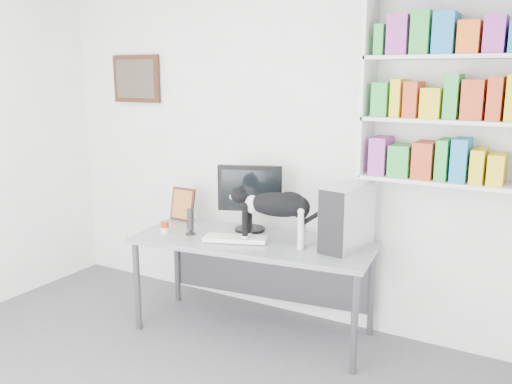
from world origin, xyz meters
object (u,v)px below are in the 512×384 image
at_px(pc_tower, 347,217).
at_px(keyboard, 235,239).
at_px(desk, 253,286).
at_px(monitor, 250,198).
at_px(cat, 276,218).
at_px(speaker, 190,221).
at_px(bookshelf, 443,89).
at_px(soup_can, 165,228).
at_px(leaning_print, 183,204).

bearing_deg(pc_tower, keyboard, -154.33).
bearing_deg(desk, monitor, 118.63).
bearing_deg(monitor, cat, -55.86).
bearing_deg(pc_tower, speaker, -158.81).
bearing_deg(bookshelf, soup_can, -164.02).
height_order(bookshelf, soup_can, bookshelf).
bearing_deg(cat, leaning_print, 154.11).
relative_size(desk, pc_tower, 3.91).
relative_size(keyboard, cat, 0.70).
bearing_deg(desk, pc_tower, 5.05).
relative_size(keyboard, speaker, 2.19).
xyz_separation_m(keyboard, soup_can, (-0.57, -0.11, 0.03)).
relative_size(speaker, soup_can, 2.22).
height_order(leaning_print, soup_can, leaning_print).
bearing_deg(keyboard, leaning_print, 137.08).
bearing_deg(monitor, pc_tower, -25.39).
bearing_deg(bookshelf, monitor, -173.89).
relative_size(desk, speaker, 8.45).
bearing_deg(soup_can, monitor, 36.79).
relative_size(bookshelf, soup_can, 13.05).
relative_size(bookshelf, desk, 0.70).
height_order(monitor, speaker, monitor).
relative_size(monitor, soup_can, 5.58).
height_order(bookshelf, speaker, bookshelf).
bearing_deg(bookshelf, speaker, -165.00).
relative_size(keyboard, leaning_print, 1.62).
relative_size(leaning_print, soup_can, 2.99).
bearing_deg(pc_tower, leaning_print, -173.18).
bearing_deg(leaning_print, monitor, 2.76).
relative_size(bookshelf, pc_tower, 2.72).
bearing_deg(speaker, pc_tower, -14.69).
relative_size(monitor, speaker, 2.52).
relative_size(desk, keyboard, 3.86).
bearing_deg(leaning_print, desk, -11.10).
xyz_separation_m(leaning_print, cat, (1.00, -0.22, 0.06)).
relative_size(soup_can, cat, 0.14).
distance_m(monitor, speaker, 0.49).
xyz_separation_m(pc_tower, leaning_print, (-1.46, 0.03, -0.09)).
bearing_deg(soup_can, desk, 17.00).
bearing_deg(pc_tower, monitor, -174.89).
xyz_separation_m(bookshelf, soup_can, (-1.89, -0.54, -1.06)).
distance_m(desk, leaning_print, 0.96).
relative_size(pc_tower, leaning_print, 1.61).
bearing_deg(monitor, soup_can, -165.53).
height_order(keyboard, soup_can, soup_can).
xyz_separation_m(keyboard, leaning_print, (-0.69, 0.28, 0.12)).
distance_m(pc_tower, soup_can, 1.40).
bearing_deg(desk, leaning_print, 159.64).
bearing_deg(bookshelf, leaning_print, -175.60).
xyz_separation_m(desk, pc_tower, (0.67, 0.15, 0.60)).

